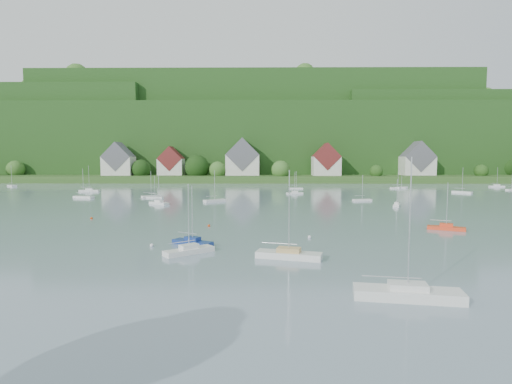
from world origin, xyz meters
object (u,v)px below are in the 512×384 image
near_sailboat_4 (408,293)px  near_sailboat_2 (289,254)px  near_sailboat_1 (193,242)px  near_sailboat_3 (189,250)px  near_sailboat_5 (446,227)px

near_sailboat_4 → near_sailboat_2: bearing=132.0°
near_sailboat_2 → near_sailboat_1: bearing=164.7°
near_sailboat_3 → near_sailboat_5: size_ratio=1.11×
near_sailboat_1 → near_sailboat_5: 39.21m
near_sailboat_2 → near_sailboat_3: size_ratio=1.20×
near_sailboat_2 → near_sailboat_5: 31.64m
near_sailboat_1 → near_sailboat_2: near_sailboat_2 is taller
near_sailboat_1 → near_sailboat_5: bearing=47.2°
near_sailboat_2 → near_sailboat_3: (-11.44, 2.20, -0.05)m
near_sailboat_4 → near_sailboat_5: size_ratio=1.52×
near_sailboat_1 → near_sailboat_3: 4.87m
near_sailboat_3 → near_sailboat_4: bearing=-76.8°
near_sailboat_1 → near_sailboat_2: size_ratio=0.78×
near_sailboat_3 → near_sailboat_5: near_sailboat_3 is taller
near_sailboat_2 → near_sailboat_3: bearing=-175.4°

